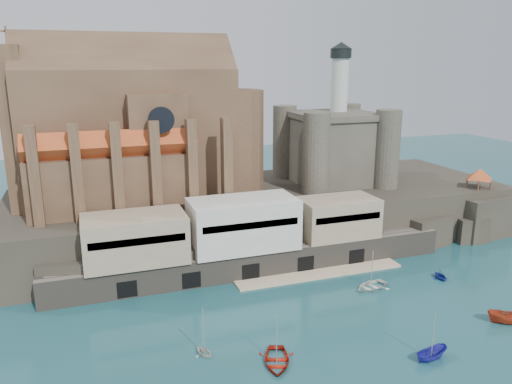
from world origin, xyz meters
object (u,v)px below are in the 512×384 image
object	(u,v)px
pavilion	(480,175)
boat_2	(431,359)
castle_keep	(334,144)
boat_0	(276,363)
church	(141,134)

from	to	relation	value
pavilion	boat_2	size ratio (longest dim) A/B	1.37
castle_keep	boat_0	size ratio (longest dim) A/B	4.58
pavilion	castle_keep	bearing A→B (deg)	149.82
church	boat_0	size ratio (longest dim) A/B	7.34
boat_2	boat_0	bearing A→B (deg)	64.51
church	pavilion	size ratio (longest dim) A/B	7.34
church	castle_keep	world-z (taller)	church
castle_keep	pavilion	world-z (taller)	castle_keep
church	castle_keep	size ratio (longest dim) A/B	1.60
boat_0	boat_2	bearing A→B (deg)	3.30
church	boat_0	bearing A→B (deg)	-78.27
castle_keep	boat_0	bearing A→B (deg)	-124.40
church	pavilion	xyz separation A→B (m)	(66.13, -15.85, -9.40)
pavilion	boat_2	xyz separation A→B (m)	(-38.45, -35.29, -12.73)
castle_keep	boat_2	xyz separation A→B (m)	(-12.53, -50.37, -18.31)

